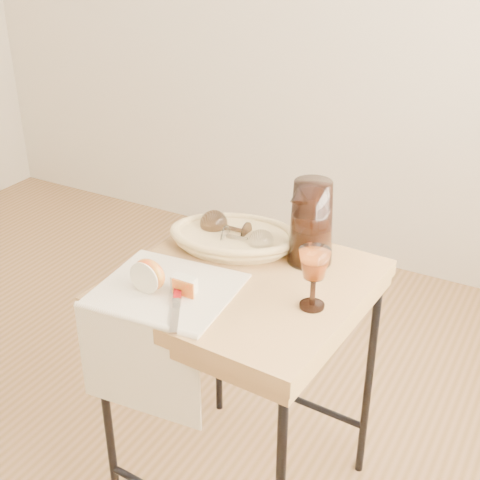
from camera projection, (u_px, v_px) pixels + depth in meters
The scene contains 11 objects.
floor at pixel (33, 456), 2.18m from camera, with size 3.60×3.60×0.00m, color brown.
side_table at pixel (243, 394), 1.88m from camera, with size 0.60×0.60×0.76m, color brown, non-canonical shape.
tea_towel at pixel (167, 289), 1.65m from camera, with size 0.33×0.30×0.01m, color white.
bread_basket at pixel (234, 240), 1.84m from camera, with size 0.32×0.22×0.05m, color olive, non-canonical shape.
goblet_lying_a at pixel (228, 227), 1.85m from camera, with size 0.13×0.08×0.08m, color brown, non-canonical shape.
goblet_lying_b at pixel (246, 239), 1.80m from camera, with size 0.12×0.07×0.07m, color white, non-canonical shape.
pitcher at pixel (311, 222), 1.74m from camera, with size 0.16×0.24×0.27m, color black, non-canonical shape.
wine_goblet at pixel (314, 279), 1.55m from camera, with size 0.08×0.08×0.16m, color white, non-canonical shape.
apple_half at pixel (149, 274), 1.63m from camera, with size 0.09×0.05×0.08m, color #C10E01.
apple_wedge at pixel (184, 284), 1.63m from camera, with size 0.06×0.03×0.04m, color beige.
table_knife at pixel (176, 304), 1.57m from camera, with size 0.20×0.02×0.02m, color silver, non-canonical shape.
Camera 1 is at (1.38, -1.08, 1.64)m, focal length 49.60 mm.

